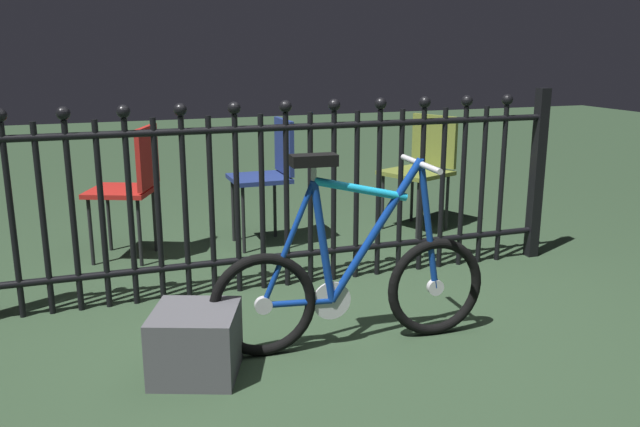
# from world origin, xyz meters

# --- Properties ---
(ground_plane) EXTENTS (20.00, 20.00, 0.00)m
(ground_plane) POSITION_xyz_m (0.00, 0.00, 0.00)
(ground_plane) COLOR #2B402A
(iron_fence) EXTENTS (3.47, 0.07, 1.10)m
(iron_fence) POSITION_xyz_m (-0.07, 0.72, 0.57)
(iron_fence) COLOR black
(iron_fence) RESTS_ON ground
(bicycle) EXTENTS (1.32, 0.40, 0.91)m
(bicycle) POSITION_xyz_m (0.06, -0.14, 0.31)
(bicycle) COLOR black
(bicycle) RESTS_ON ground
(chair_navy) EXTENTS (0.40, 0.39, 0.87)m
(chair_navy) POSITION_xyz_m (0.14, 1.57, 0.54)
(chair_navy) COLOR black
(chair_navy) RESTS_ON ground
(chair_olive) EXTENTS (0.56, 0.56, 0.85)m
(chair_olive) POSITION_xyz_m (1.34, 1.60, 0.51)
(chair_olive) COLOR black
(chair_olive) RESTS_ON ground
(chair_red) EXTENTS (0.51, 0.51, 0.87)m
(chair_red) POSITION_xyz_m (-0.78, 1.54, 0.52)
(chair_red) COLOR black
(chair_red) RESTS_ON ground
(display_crate) EXTENTS (0.45, 0.45, 0.29)m
(display_crate) POSITION_xyz_m (-0.66, -0.19, 0.14)
(display_crate) COLOR #4C4C51
(display_crate) RESTS_ON ground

